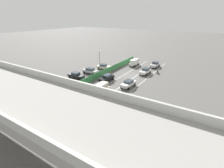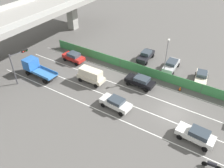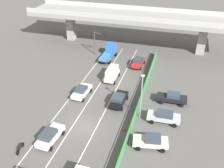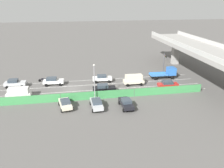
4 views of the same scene
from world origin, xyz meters
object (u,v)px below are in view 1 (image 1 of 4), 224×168
at_px(motorcycle, 158,72).
at_px(parked_sedan_dark, 76,75).
at_px(street_lamp, 100,61).
at_px(car_sedan_silver, 155,64).
at_px(car_van_white, 134,62).
at_px(traffic_cone, 111,72).
at_px(car_sedan_white, 145,71).
at_px(car_sedan_black, 107,78).
at_px(flatbed_truck_blue, 83,113).
at_px(parked_wagon_silver, 90,71).
at_px(car_hatchback_white, 128,83).
at_px(parked_sedan_cream, 104,67).
at_px(car_van_cream, 101,89).
at_px(car_sedan_red, 66,98).
at_px(traffic_light, 95,104).

bearing_deg(motorcycle, parked_sedan_dark, 42.70).
bearing_deg(street_lamp, parked_sedan_dark, 50.85).
height_order(car_sedan_silver, car_van_white, car_van_white).
bearing_deg(car_sedan_silver, traffic_cone, 55.75).
relative_size(car_van_white, motorcycle, 2.33).
bearing_deg(car_sedan_white, parked_sedan_dark, 42.93).
bearing_deg(parked_sedan_dark, car_sedan_black, -160.47).
height_order(flatbed_truck_blue, parked_wagon_silver, flatbed_truck_blue).
relative_size(car_hatchback_white, parked_wagon_silver, 0.96).
bearing_deg(parked_sedan_cream, car_hatchback_white, 146.83).
relative_size(car_sedan_silver, parked_wagon_silver, 0.97).
distance_m(car_sedan_silver, car_van_white, 6.68).
height_order(car_sedan_black, parked_sedan_cream, car_sedan_black).
bearing_deg(car_van_cream, traffic_cone, -66.84).
bearing_deg(car_sedan_red, parked_sedan_cream, -74.67).
xyz_separation_m(car_van_white, traffic_light, (-8.84, 32.62, 2.50)).
bearing_deg(flatbed_truck_blue, motorcycle, -95.47).
height_order(car_sedan_red, car_sedan_silver, car_sedan_silver).
bearing_deg(car_van_white, car_sedan_black, 89.99).
xyz_separation_m(car_sedan_white, parked_sedan_dark, (14.03, 13.05, -0.04)).
height_order(parked_sedan_cream, traffic_cone, parked_sedan_cream).
bearing_deg(car_sedan_white, motorcycle, -138.47).
bearing_deg(motorcycle, traffic_cone, 32.42).
distance_m(car_van_white, car_hatchback_white, 18.02).
xyz_separation_m(car_sedan_red, flatbed_truck_blue, (-6.58, 2.61, 0.39)).
xyz_separation_m(motorcycle, parked_sedan_cream, (15.13, 5.14, 0.44)).
relative_size(car_sedan_red, motorcycle, 2.22).
distance_m(car_van_cream, car_sedan_black, 7.74).
distance_m(car_sedan_red, street_lamp, 16.41).
height_order(car_sedan_white, street_lamp, street_lamp).
xyz_separation_m(street_lamp, traffic_cone, (-1.49, -3.37, -3.95)).
height_order(parked_sedan_cream, street_lamp, street_lamp).
distance_m(car_sedan_black, traffic_light, 18.75).
xyz_separation_m(car_sedan_silver, car_hatchback_white, (0.04, 18.81, -0.04)).
relative_size(car_sedan_white, parked_sedan_dark, 0.97).
bearing_deg(street_lamp, car_sedan_red, 102.19).
relative_size(car_hatchback_white, street_lamp, 0.64).
relative_size(car_sedan_black, parked_wagon_silver, 1.00).
bearing_deg(traffic_cone, street_lamp, 66.19).
xyz_separation_m(flatbed_truck_blue, street_lamp, (9.97, -18.33, 2.91)).
distance_m(car_sedan_white, car_van_white, 8.68).
height_order(car_sedan_red, flatbed_truck_blue, flatbed_truck_blue).
bearing_deg(parked_sedan_cream, car_van_white, -125.08).
relative_size(flatbed_truck_blue, traffic_cone, 9.70).
bearing_deg(car_sedan_white, car_sedan_red, 74.54).
bearing_deg(car_sedan_red, traffic_cone, -84.29).
relative_size(car_sedan_white, traffic_light, 0.86).
relative_size(car_sedan_silver, traffic_light, 0.85).
bearing_deg(parked_wagon_silver, flatbed_truck_blue, 125.94).
height_order(car_sedan_silver, motorcycle, car_sedan_silver).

